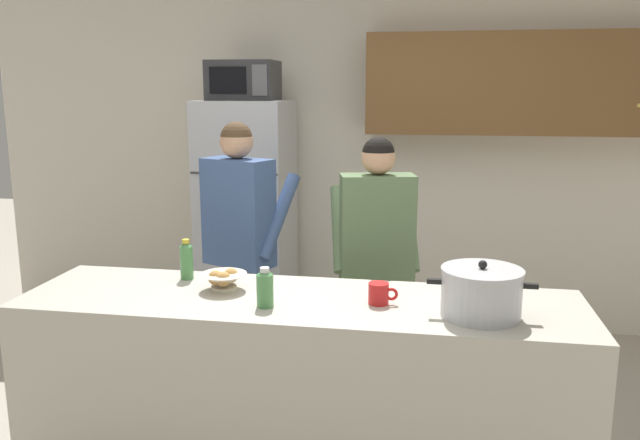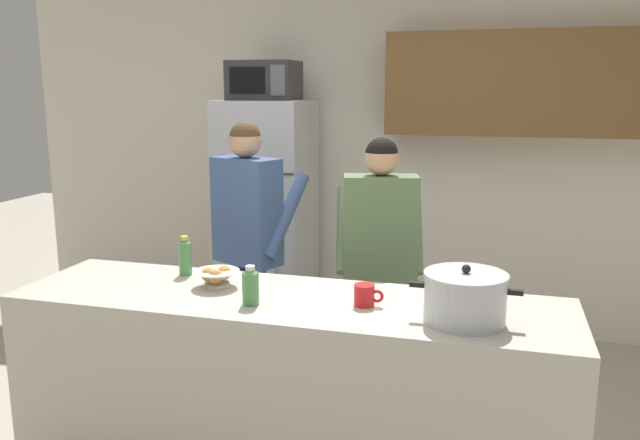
{
  "view_description": "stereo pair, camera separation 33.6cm",
  "coord_description": "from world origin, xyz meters",
  "px_view_note": "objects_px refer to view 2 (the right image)",
  "views": [
    {
      "loc": [
        0.56,
        -2.7,
        1.85
      ],
      "look_at": [
        0.0,
        0.55,
        1.17
      ],
      "focal_mm": 35.85,
      "sensor_mm": 36.0,
      "label": 1
    },
    {
      "loc": [
        0.89,
        -2.63,
        1.85
      ],
      "look_at": [
        0.0,
        0.55,
        1.17
      ],
      "focal_mm": 35.85,
      "sensor_mm": 36.0,
      "label": 2
    }
  ],
  "objects_px": {
    "refrigerator": "(268,218)",
    "bread_bowl": "(217,277)",
    "microwave": "(264,81)",
    "bottle_mid_counter": "(185,256)",
    "coffee_mug": "(365,295)",
    "person_near_pot": "(248,225)",
    "person_by_sink": "(380,247)",
    "cooking_pot": "(465,297)",
    "bottle_near_edge": "(251,286)"
  },
  "relations": [
    {
      "from": "person_by_sink",
      "to": "bottle_mid_counter",
      "type": "bearing_deg",
      "value": -147.63
    },
    {
      "from": "refrigerator",
      "to": "coffee_mug",
      "type": "relative_size",
      "value": 13.48
    },
    {
      "from": "cooking_pot",
      "to": "bottle_mid_counter",
      "type": "distance_m",
      "value": 1.43
    },
    {
      "from": "person_near_pot",
      "to": "person_by_sink",
      "type": "xyz_separation_m",
      "value": [
        0.83,
        -0.12,
        -0.05
      ]
    },
    {
      "from": "bottle_near_edge",
      "to": "bread_bowl",
      "type": "bearing_deg",
      "value": 142.47
    },
    {
      "from": "microwave",
      "to": "bread_bowl",
      "type": "bearing_deg",
      "value": -77.21
    },
    {
      "from": "microwave",
      "to": "person_near_pot",
      "type": "bearing_deg",
      "value": -76.18
    },
    {
      "from": "cooking_pot",
      "to": "person_by_sink",
      "type": "bearing_deg",
      "value": 120.15
    },
    {
      "from": "person_near_pot",
      "to": "bread_bowl",
      "type": "distance_m",
      "value": 0.85
    },
    {
      "from": "cooking_pot",
      "to": "coffee_mug",
      "type": "height_order",
      "value": "cooking_pot"
    },
    {
      "from": "coffee_mug",
      "to": "bottle_near_edge",
      "type": "xyz_separation_m",
      "value": [
        -0.49,
        -0.12,
        0.04
      ]
    },
    {
      "from": "microwave",
      "to": "bottle_mid_counter",
      "type": "bearing_deg",
      "value": -84.27
    },
    {
      "from": "cooking_pot",
      "to": "bottle_near_edge",
      "type": "relative_size",
      "value": 2.54
    },
    {
      "from": "bottle_near_edge",
      "to": "microwave",
      "type": "bearing_deg",
      "value": 108.38
    },
    {
      "from": "person_near_pot",
      "to": "bottle_mid_counter",
      "type": "relative_size",
      "value": 8.24
    },
    {
      "from": "coffee_mug",
      "to": "bread_bowl",
      "type": "xyz_separation_m",
      "value": [
        -0.74,
        0.07,
        0.0
      ]
    },
    {
      "from": "person_near_pot",
      "to": "coffee_mug",
      "type": "bearing_deg",
      "value": -44.89
    },
    {
      "from": "microwave",
      "to": "bottle_near_edge",
      "type": "relative_size",
      "value": 2.72
    },
    {
      "from": "refrigerator",
      "to": "coffee_mug",
      "type": "distance_m",
      "value": 2.18
    },
    {
      "from": "refrigerator",
      "to": "microwave",
      "type": "distance_m",
      "value": 1.02
    },
    {
      "from": "refrigerator",
      "to": "bread_bowl",
      "type": "relative_size",
      "value": 8.06
    },
    {
      "from": "microwave",
      "to": "bread_bowl",
      "type": "height_order",
      "value": "microwave"
    },
    {
      "from": "refrigerator",
      "to": "cooking_pot",
      "type": "relative_size",
      "value": 3.94
    },
    {
      "from": "person_near_pot",
      "to": "cooking_pot",
      "type": "height_order",
      "value": "person_near_pot"
    },
    {
      "from": "bread_bowl",
      "to": "cooking_pot",
      "type": "bearing_deg",
      "value": -7.67
    },
    {
      "from": "bottle_near_edge",
      "to": "bottle_mid_counter",
      "type": "distance_m",
      "value": 0.6
    },
    {
      "from": "person_near_pot",
      "to": "coffee_mug",
      "type": "relative_size",
      "value": 12.7
    },
    {
      "from": "microwave",
      "to": "bread_bowl",
      "type": "relative_size",
      "value": 2.19
    },
    {
      "from": "cooking_pot",
      "to": "bottle_mid_counter",
      "type": "relative_size",
      "value": 2.22
    },
    {
      "from": "bottle_mid_counter",
      "to": "person_near_pot",
      "type": "bearing_deg",
      "value": 84.33
    },
    {
      "from": "person_near_pot",
      "to": "bread_bowl",
      "type": "xyz_separation_m",
      "value": [
        0.17,
        -0.83,
        -0.07
      ]
    },
    {
      "from": "microwave",
      "to": "person_near_pot",
      "type": "xyz_separation_m",
      "value": [
        0.23,
        -0.94,
        -0.87
      ]
    },
    {
      "from": "coffee_mug",
      "to": "cooking_pot",
      "type": "bearing_deg",
      "value": -11.29
    },
    {
      "from": "refrigerator",
      "to": "person_near_pot",
      "type": "xyz_separation_m",
      "value": [
        0.23,
        -0.96,
        0.16
      ]
    },
    {
      "from": "person_near_pot",
      "to": "person_by_sink",
      "type": "relative_size",
      "value": 1.04
    },
    {
      "from": "person_by_sink",
      "to": "person_near_pot",
      "type": "bearing_deg",
      "value": 171.95
    },
    {
      "from": "person_by_sink",
      "to": "cooking_pot",
      "type": "relative_size",
      "value": 3.56
    },
    {
      "from": "cooking_pot",
      "to": "person_near_pot",
      "type": "bearing_deg",
      "value": 143.47
    },
    {
      "from": "person_by_sink",
      "to": "cooking_pot",
      "type": "xyz_separation_m",
      "value": [
        0.51,
        -0.87,
        0.03
      ]
    },
    {
      "from": "refrigerator",
      "to": "microwave",
      "type": "relative_size",
      "value": 3.68
    },
    {
      "from": "bottle_mid_counter",
      "to": "refrigerator",
      "type": "bearing_deg",
      "value": 95.66
    },
    {
      "from": "microwave",
      "to": "bottle_mid_counter",
      "type": "relative_size",
      "value": 2.38
    },
    {
      "from": "microwave",
      "to": "person_near_pot",
      "type": "relative_size",
      "value": 0.29
    },
    {
      "from": "refrigerator",
      "to": "bottle_near_edge",
      "type": "relative_size",
      "value": 9.99
    },
    {
      "from": "coffee_mug",
      "to": "refrigerator",
      "type": "bearing_deg",
      "value": 121.4
    },
    {
      "from": "person_by_sink",
      "to": "coffee_mug",
      "type": "relative_size",
      "value": 12.18
    },
    {
      "from": "cooking_pot",
      "to": "coffee_mug",
      "type": "relative_size",
      "value": 3.42
    },
    {
      "from": "refrigerator",
      "to": "person_near_pot",
      "type": "distance_m",
      "value": 1.0
    },
    {
      "from": "microwave",
      "to": "coffee_mug",
      "type": "xyz_separation_m",
      "value": [
        1.14,
        -1.84,
        -0.94
      ]
    },
    {
      "from": "person_near_pot",
      "to": "cooking_pot",
      "type": "distance_m",
      "value": 1.66
    }
  ]
}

